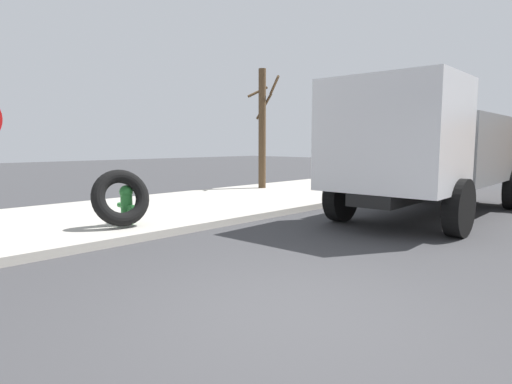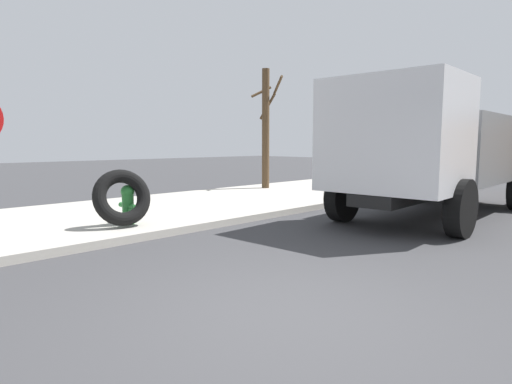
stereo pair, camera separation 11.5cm
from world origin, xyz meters
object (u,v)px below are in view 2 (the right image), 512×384
fire_hydrant (128,203)px  loose_tire (122,197)px  dump_truck_gray (436,149)px  bare_tree (266,126)px

fire_hydrant → loose_tire: 0.31m
loose_tire → dump_truck_gray: size_ratio=0.16×
dump_truck_gray → fire_hydrant: bearing=150.1°
loose_tire → dump_truck_gray: 7.22m
loose_tire → bare_tree: (7.18, 3.05, 1.63)m
fire_hydrant → bare_tree: bare_tree is taller
bare_tree → fire_hydrant: bearing=-157.5°
loose_tire → dump_truck_gray: bearing=-28.0°
fire_hydrant → loose_tire: (-0.21, -0.16, 0.15)m
fire_hydrant → dump_truck_gray: dump_truck_gray is taller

